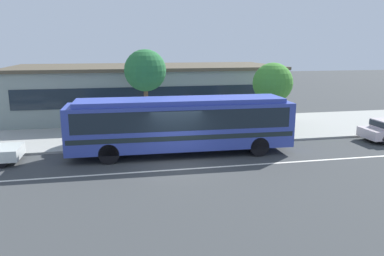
# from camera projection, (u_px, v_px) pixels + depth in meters

# --- Properties ---
(ground_plane) EXTENTS (120.00, 120.00, 0.00)m
(ground_plane) POSITION_uv_depth(u_px,v_px,m) (179.00, 164.00, 18.07)
(ground_plane) COLOR #383B3C
(sidewalk_slab) EXTENTS (60.00, 8.00, 0.12)m
(sidewalk_slab) POSITION_uv_depth(u_px,v_px,m) (161.00, 131.00, 24.80)
(sidewalk_slab) COLOR #969791
(sidewalk_slab) RESTS_ON ground_plane
(lane_stripe_center) EXTENTS (56.00, 0.16, 0.01)m
(lane_stripe_center) POSITION_uv_depth(u_px,v_px,m) (181.00, 169.00, 17.30)
(lane_stripe_center) COLOR silver
(lane_stripe_center) RESTS_ON ground_plane
(transit_bus) EXTENTS (11.60, 2.73, 2.96)m
(transit_bus) POSITION_uv_depth(u_px,v_px,m) (181.00, 122.00, 19.41)
(transit_bus) COLOR #3445A3
(transit_bus) RESTS_ON ground_plane
(pedestrian_waiting_near_sign) EXTENTS (0.42, 0.42, 1.65)m
(pedestrian_waiting_near_sign) POSITION_uv_depth(u_px,v_px,m) (150.00, 127.00, 21.23)
(pedestrian_waiting_near_sign) COLOR #6E6A4A
(pedestrian_waiting_near_sign) RESTS_ON sidewalk_slab
(pedestrian_walking_along_curb) EXTENTS (0.47, 0.47, 1.67)m
(pedestrian_walking_along_curb) POSITION_uv_depth(u_px,v_px,m) (212.00, 120.00, 23.12)
(pedestrian_walking_along_curb) COLOR #2F2B3E
(pedestrian_walking_along_curb) RESTS_ON sidewalk_slab
(street_tree_near_stop) EXTENTS (2.61, 2.61, 5.28)m
(street_tree_near_stop) POSITION_uv_depth(u_px,v_px,m) (145.00, 71.00, 23.20)
(street_tree_near_stop) COLOR brown
(street_tree_near_stop) RESTS_ON sidewalk_slab
(street_tree_mid_block) EXTENTS (2.54, 2.54, 4.44)m
(street_tree_mid_block) POSITION_uv_depth(u_px,v_px,m) (273.00, 83.00, 23.62)
(street_tree_mid_block) COLOR brown
(street_tree_mid_block) RESTS_ON sidewalk_slab
(station_building) EXTENTS (20.72, 8.75, 4.04)m
(station_building) POSITION_uv_depth(u_px,v_px,m) (147.00, 91.00, 30.25)
(station_building) COLOR gray
(station_building) RESTS_ON ground_plane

